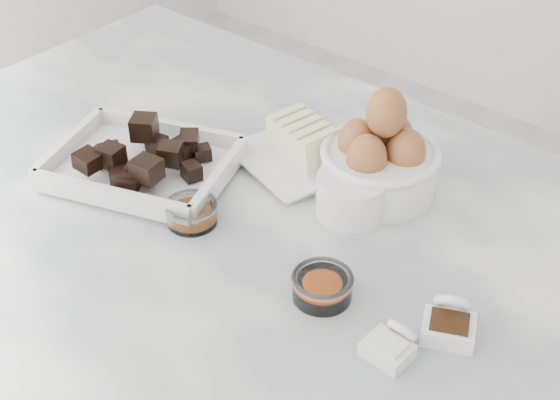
{
  "coord_description": "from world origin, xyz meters",
  "views": [
    {
      "loc": [
        0.5,
        -0.55,
        1.55
      ],
      "look_at": [
        0.02,
        0.03,
        0.98
      ],
      "focal_mm": 50.0,
      "sensor_mm": 36.0,
      "label": 1
    }
  ],
  "objects_px": {
    "honey_bowl": "(192,212)",
    "egg_bowl": "(380,158)",
    "zest_bowl": "(322,285)",
    "sugar_ramekin": "(352,194)",
    "chocolate_dish": "(142,159)",
    "butter_plate": "(299,147)",
    "vanilla_spoon": "(449,322)",
    "salt_spoon": "(391,345)"
  },
  "relations": [
    {
      "from": "sugar_ramekin",
      "to": "honey_bowl",
      "type": "relative_size",
      "value": 1.35
    },
    {
      "from": "chocolate_dish",
      "to": "egg_bowl",
      "type": "relative_size",
      "value": 1.82
    },
    {
      "from": "butter_plate",
      "to": "egg_bowl",
      "type": "distance_m",
      "value": 0.12
    },
    {
      "from": "chocolate_dish",
      "to": "salt_spoon",
      "type": "relative_size",
      "value": 4.81
    },
    {
      "from": "vanilla_spoon",
      "to": "butter_plate",
      "type": "bearing_deg",
      "value": 154.92
    },
    {
      "from": "chocolate_dish",
      "to": "salt_spoon",
      "type": "xyz_separation_m",
      "value": [
        0.43,
        -0.06,
        -0.01
      ]
    },
    {
      "from": "honey_bowl",
      "to": "egg_bowl",
      "type": "bearing_deg",
      "value": 56.08
    },
    {
      "from": "butter_plate",
      "to": "honey_bowl",
      "type": "xyz_separation_m",
      "value": [
        -0.02,
        -0.19,
        -0.01
      ]
    },
    {
      "from": "butter_plate",
      "to": "sugar_ramekin",
      "type": "bearing_deg",
      "value": -21.5
    },
    {
      "from": "butter_plate",
      "to": "zest_bowl",
      "type": "height_order",
      "value": "butter_plate"
    },
    {
      "from": "sugar_ramekin",
      "to": "vanilla_spoon",
      "type": "distance_m",
      "value": 0.22
    },
    {
      "from": "zest_bowl",
      "to": "vanilla_spoon",
      "type": "height_order",
      "value": "vanilla_spoon"
    },
    {
      "from": "chocolate_dish",
      "to": "honey_bowl",
      "type": "height_order",
      "value": "chocolate_dish"
    },
    {
      "from": "sugar_ramekin",
      "to": "butter_plate",
      "type": "bearing_deg",
      "value": 158.5
    },
    {
      "from": "butter_plate",
      "to": "sugar_ramekin",
      "type": "xyz_separation_m",
      "value": [
        0.12,
        -0.05,
        0.01
      ]
    },
    {
      "from": "sugar_ramekin",
      "to": "zest_bowl",
      "type": "xyz_separation_m",
      "value": [
        0.06,
        -0.14,
        -0.01
      ]
    },
    {
      "from": "sugar_ramekin",
      "to": "zest_bowl",
      "type": "relative_size",
      "value": 1.28
    },
    {
      "from": "butter_plate",
      "to": "zest_bowl",
      "type": "relative_size",
      "value": 2.8
    },
    {
      "from": "egg_bowl",
      "to": "honey_bowl",
      "type": "height_order",
      "value": "egg_bowl"
    },
    {
      "from": "zest_bowl",
      "to": "vanilla_spoon",
      "type": "bearing_deg",
      "value": 17.62
    },
    {
      "from": "honey_bowl",
      "to": "salt_spoon",
      "type": "distance_m",
      "value": 0.31
    },
    {
      "from": "honey_bowl",
      "to": "zest_bowl",
      "type": "relative_size",
      "value": 0.95
    },
    {
      "from": "zest_bowl",
      "to": "salt_spoon",
      "type": "relative_size",
      "value": 1.19
    },
    {
      "from": "egg_bowl",
      "to": "salt_spoon",
      "type": "xyz_separation_m",
      "value": [
        0.17,
        -0.23,
        -0.04
      ]
    },
    {
      "from": "chocolate_dish",
      "to": "zest_bowl",
      "type": "bearing_deg",
      "value": -5.95
    },
    {
      "from": "sugar_ramekin",
      "to": "vanilla_spoon",
      "type": "relative_size",
      "value": 1.13
    },
    {
      "from": "chocolate_dish",
      "to": "sugar_ramekin",
      "type": "height_order",
      "value": "chocolate_dish"
    },
    {
      "from": "sugar_ramekin",
      "to": "honey_bowl",
      "type": "height_order",
      "value": "sugar_ramekin"
    },
    {
      "from": "honey_bowl",
      "to": "zest_bowl",
      "type": "distance_m",
      "value": 0.2
    },
    {
      "from": "butter_plate",
      "to": "egg_bowl",
      "type": "xyz_separation_m",
      "value": [
        0.12,
        0.02,
        0.02
      ]
    },
    {
      "from": "egg_bowl",
      "to": "zest_bowl",
      "type": "bearing_deg",
      "value": -72.36
    },
    {
      "from": "honey_bowl",
      "to": "salt_spoon",
      "type": "relative_size",
      "value": 1.13
    },
    {
      "from": "chocolate_dish",
      "to": "vanilla_spoon",
      "type": "relative_size",
      "value": 3.56
    },
    {
      "from": "zest_bowl",
      "to": "egg_bowl",
      "type": "bearing_deg",
      "value": 107.64
    },
    {
      "from": "zest_bowl",
      "to": "salt_spoon",
      "type": "distance_m",
      "value": 0.11
    },
    {
      "from": "egg_bowl",
      "to": "vanilla_spoon",
      "type": "bearing_deg",
      "value": -39.57
    },
    {
      "from": "egg_bowl",
      "to": "salt_spoon",
      "type": "height_order",
      "value": "egg_bowl"
    },
    {
      "from": "honey_bowl",
      "to": "sugar_ramekin",
      "type": "bearing_deg",
      "value": 45.23
    },
    {
      "from": "egg_bowl",
      "to": "vanilla_spoon",
      "type": "height_order",
      "value": "egg_bowl"
    },
    {
      "from": "chocolate_dish",
      "to": "egg_bowl",
      "type": "xyz_separation_m",
      "value": [
        0.26,
        0.17,
        0.02
      ]
    },
    {
      "from": "butter_plate",
      "to": "zest_bowl",
      "type": "bearing_deg",
      "value": -46.1
    },
    {
      "from": "chocolate_dish",
      "to": "egg_bowl",
      "type": "distance_m",
      "value": 0.32
    }
  ]
}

